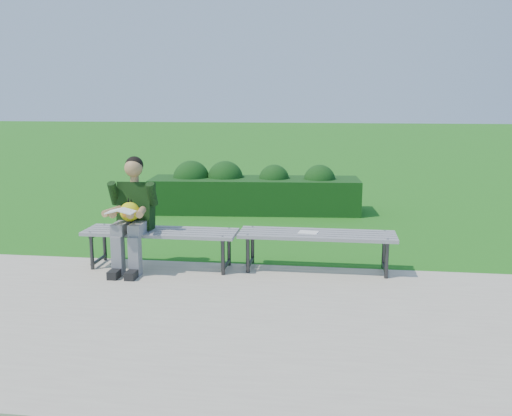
# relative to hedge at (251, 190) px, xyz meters

# --- Properties ---
(ground) EXTENTS (80.00, 80.00, 0.00)m
(ground) POSITION_rel_hedge_xyz_m (0.18, -3.33, -0.38)
(ground) COLOR #307C1F
(ground) RESTS_ON ground
(walkway) EXTENTS (30.00, 3.50, 0.02)m
(walkway) POSITION_rel_hedge_xyz_m (0.18, -5.08, -0.37)
(walkway) COLOR #B2AE98
(walkway) RESTS_ON ground
(hedge) EXTENTS (3.73, 1.22, 0.90)m
(hedge) POSITION_rel_hedge_xyz_m (0.00, 0.00, 0.00)
(hedge) COLOR #153C18
(hedge) RESTS_ON ground
(bench_left) EXTENTS (1.80, 0.50, 0.46)m
(bench_left) POSITION_rel_hedge_xyz_m (-0.55, -3.59, 0.03)
(bench_left) COLOR gray
(bench_left) RESTS_ON walkway
(bench_right) EXTENTS (1.80, 0.50, 0.46)m
(bench_right) POSITION_rel_hedge_xyz_m (1.28, -3.47, 0.03)
(bench_right) COLOR gray
(bench_right) RESTS_ON walkway
(seated_boy) EXTENTS (0.56, 0.76, 1.31)m
(seated_boy) POSITION_rel_hedge_xyz_m (-0.85, -3.68, 0.33)
(seated_boy) COLOR slate
(seated_boy) RESTS_ON walkway
(paper_sheet) EXTENTS (0.24, 0.19, 0.01)m
(paper_sheet) POSITION_rel_hedge_xyz_m (1.18, -3.47, 0.09)
(paper_sheet) COLOR white
(paper_sheet) RESTS_ON bench_right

